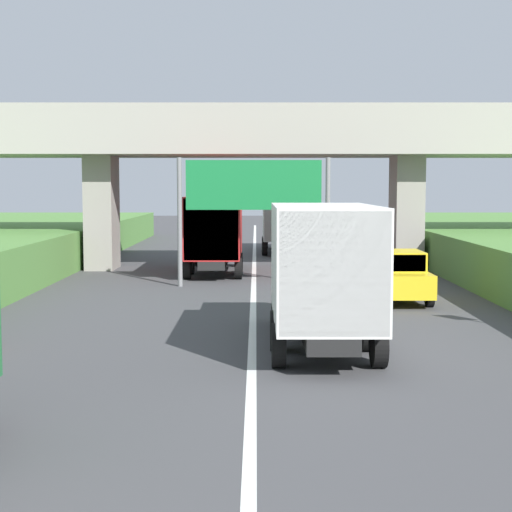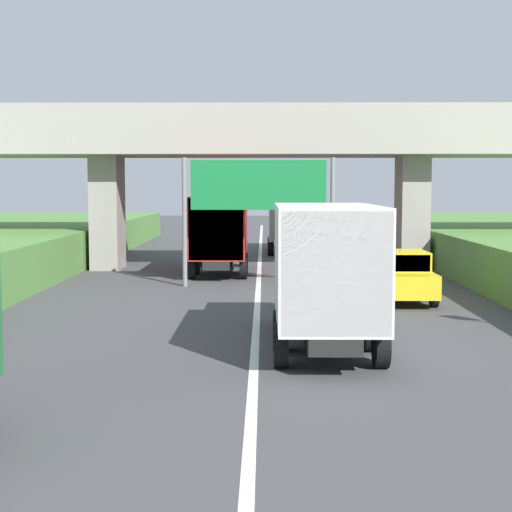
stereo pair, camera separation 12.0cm
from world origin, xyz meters
The scene contains 7 objects.
lane_centre_stripe centered at (0.00, 27.47, 0.00)m, with size 0.20×94.94×0.01m, color white.
overpass_bridge centered at (0.00, 34.34, 5.60)m, with size 40.00×4.80×7.47m.
overhead_highway_sign centered at (0.00, 27.92, 3.63)m, with size 5.88×0.18×4.97m.
truck_silver centered at (1.65, 16.74, 1.93)m, with size 2.44×7.30×3.44m.
truck_red centered at (-1.72, 32.57, 1.93)m, with size 2.44×7.30×3.44m.
truck_white centered at (1.65, 43.60, 1.93)m, with size 2.44×7.30×3.44m.
car_yellow centered at (4.85, 24.02, 0.86)m, with size 1.86×4.10×1.72m.
Camera 2 is at (0.21, -1.83, 3.87)m, focal length 54.30 mm.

